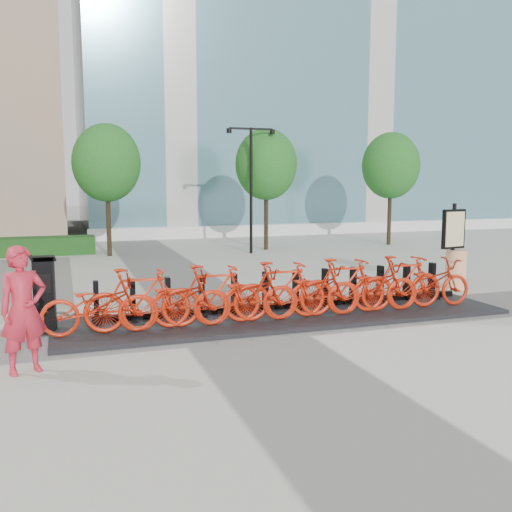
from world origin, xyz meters
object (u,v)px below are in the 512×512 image
object	(u,v)px
bike_0	(99,305)
construction_barrel	(456,269)
map_sign	(453,233)
worker_red	(23,310)
kiosk	(45,294)

from	to	relation	value
bike_0	construction_barrel	xyz separation A→B (m)	(9.47, 1.99, -0.10)
bike_0	construction_barrel	bearing A→B (deg)	-78.12
map_sign	worker_red	bearing A→B (deg)	-170.07
worker_red	construction_barrel	bearing A→B (deg)	-3.73
kiosk	worker_red	distance (m)	2.30
kiosk	map_sign	distance (m)	10.40
map_sign	bike_0	bearing A→B (deg)	-177.00
bike_0	worker_red	size ratio (longest dim) A/B	1.06
construction_barrel	map_sign	distance (m)	1.01
worker_red	map_sign	distance (m)	11.13
bike_0	worker_red	xyz separation A→B (m)	(-1.18, -1.62, 0.35)
worker_red	construction_barrel	size ratio (longest dim) A/B	1.85
kiosk	construction_barrel	world-z (taller)	kiosk
kiosk	construction_barrel	size ratio (longest dim) A/B	1.38
worker_red	construction_barrel	xyz separation A→B (m)	(10.65, 3.62, -0.45)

